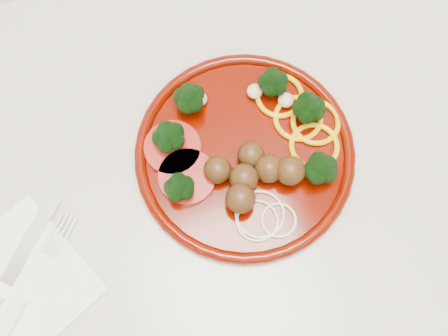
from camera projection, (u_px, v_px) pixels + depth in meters
name	position (u px, v px, depth m)	size (l,w,h in m)	color
counter	(231.00, 228.00, 1.10)	(2.40, 0.60, 0.90)	silver
plate	(245.00, 151.00, 0.65)	(0.26, 0.26, 0.05)	#480800
napkin	(16.00, 286.00, 0.62)	(0.15, 0.15, 0.00)	white
fork	(15.00, 314.00, 0.60)	(0.14, 0.14, 0.01)	white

